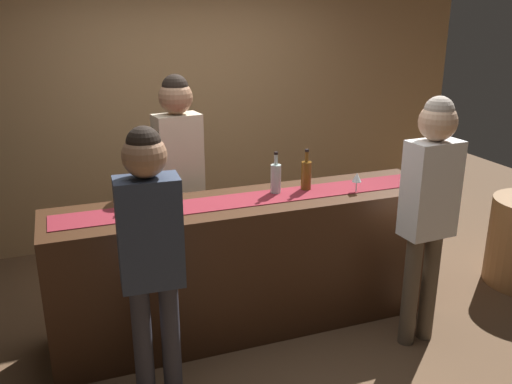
{
  "coord_description": "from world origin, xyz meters",
  "views": [
    {
      "loc": [
        -1.19,
        -3.32,
        2.22
      ],
      "look_at": [
        0.04,
        0.0,
        1.03
      ],
      "focal_mm": 38.08,
      "sensor_mm": 36.0,
      "label": 1
    }
  ],
  "objects": [
    {
      "name": "ground_plane",
      "position": [
        0.0,
        0.0,
        0.0
      ],
      "size": [
        10.0,
        10.0,
        0.0
      ],
      "primitive_type": "plane",
      "color": "brown"
    },
    {
      "name": "back_wall",
      "position": [
        0.0,
        1.9,
        1.45
      ],
      "size": [
        6.0,
        0.12,
        2.9
      ],
      "primitive_type": "cube",
      "color": "tan",
      "rests_on": "ground"
    },
    {
      "name": "wine_bottle_amber",
      "position": [
        0.44,
        0.06,
        1.09
      ],
      "size": [
        0.07,
        0.07,
        0.3
      ],
      "color": "brown",
      "rests_on": "bar_counter"
    },
    {
      "name": "bar_counter",
      "position": [
        0.0,
        0.0,
        0.49
      ],
      "size": [
        2.78,
        0.6,
        0.98
      ],
      "primitive_type": "cube",
      "color": "#3D2314",
      "rests_on": "ground"
    },
    {
      "name": "bartender",
      "position": [
        -0.37,
        0.58,
        1.12
      ],
      "size": [
        0.36,
        0.25,
        1.78
      ],
      "rotation": [
        0.0,
        0.0,
        3.28
      ],
      "color": "#26262B",
      "rests_on": "ground"
    },
    {
      "name": "counter_runner_cloth",
      "position": [
        0.0,
        0.0,
        0.98
      ],
      "size": [
        2.64,
        0.28,
        0.01
      ],
      "primitive_type": "cube",
      "color": "maroon",
      "rests_on": "bar_counter"
    },
    {
      "name": "wine_glass_mid_counter",
      "position": [
        -0.84,
        0.02,
        1.08
      ],
      "size": [
        0.07,
        0.07,
        0.14
      ],
      "color": "silver",
      "rests_on": "bar_counter"
    },
    {
      "name": "customer_browsing",
      "position": [
        -0.79,
        -0.6,
        1.03
      ],
      "size": [
        0.35,
        0.23,
        1.67
      ],
      "rotation": [
        0.0,
        0.0,
        -0.05
      ],
      "color": "#33333D",
      "rests_on": "ground"
    },
    {
      "name": "wine_glass_near_customer",
      "position": [
        0.76,
        -0.11,
        1.08
      ],
      "size": [
        0.07,
        0.07,
        0.14
      ],
      "color": "silver",
      "rests_on": "bar_counter"
    },
    {
      "name": "wine_bottle_clear",
      "position": [
        0.21,
        0.07,
        1.09
      ],
      "size": [
        0.07,
        0.07,
        0.3
      ],
      "color": "#B2C6C1",
      "rests_on": "bar_counter"
    },
    {
      "name": "customer_sipping",
      "position": [
        1.02,
        -0.6,
        1.07
      ],
      "size": [
        0.35,
        0.24,
        1.72
      ],
      "rotation": [
        0.0,
        0.0,
        0.06
      ],
      "color": "brown",
      "rests_on": "ground"
    }
  ]
}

